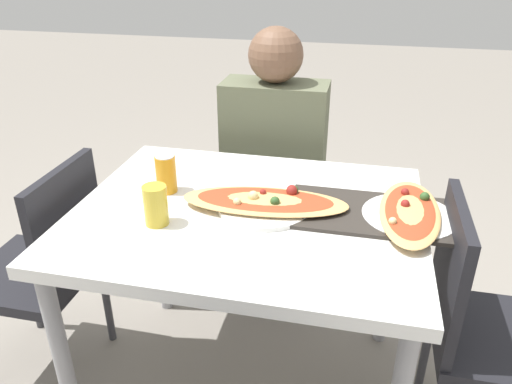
# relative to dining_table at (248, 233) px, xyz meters

# --- Properties ---
(dining_table) EXTENTS (1.06, 0.85, 0.76)m
(dining_table) POSITION_rel_dining_table_xyz_m (0.00, 0.00, 0.00)
(dining_table) COLOR white
(dining_table) RESTS_ON ground_plane
(chair_far_seated) EXTENTS (0.40, 0.40, 0.85)m
(chair_far_seated) POSITION_rel_dining_table_xyz_m (-0.04, 0.75, -0.19)
(chair_far_seated) COLOR black
(chair_far_seated) RESTS_ON ground_plane
(chair_side_left) EXTENTS (0.40, 0.40, 0.85)m
(chair_side_left) POSITION_rel_dining_table_xyz_m (-0.72, -0.05, -0.19)
(chair_side_left) COLOR black
(chair_side_left) RESTS_ON ground_plane
(chair_side_right) EXTENTS (0.40, 0.40, 0.85)m
(chair_side_right) POSITION_rel_dining_table_xyz_m (0.72, -0.03, -0.19)
(chair_side_right) COLOR black
(chair_side_right) RESTS_ON ground_plane
(person_seated) EXTENTS (0.43, 0.24, 1.20)m
(person_seated) POSITION_rel_dining_table_xyz_m (-0.04, 0.64, 0.03)
(person_seated) COLOR #2D2D38
(person_seated) RESTS_ON ground_plane
(pizza_main) EXTENTS (0.52, 0.29, 0.06)m
(pizza_main) POSITION_rel_dining_table_xyz_m (0.05, 0.02, 0.10)
(pizza_main) COLOR white
(pizza_main) RESTS_ON dining_table
(soda_can) EXTENTS (0.07, 0.07, 0.12)m
(soda_can) POSITION_rel_dining_table_xyz_m (-0.29, 0.07, 0.15)
(soda_can) COLOR orange
(soda_can) RESTS_ON dining_table
(drink_glass) EXTENTS (0.07, 0.07, 0.12)m
(drink_glass) POSITION_rel_dining_table_xyz_m (-0.24, -0.14, 0.14)
(drink_glass) COLOR gold
(drink_glass) RESTS_ON dining_table
(serving_tray) EXTENTS (0.48, 0.27, 0.01)m
(serving_tray) POSITION_rel_dining_table_xyz_m (0.36, 0.05, 0.09)
(serving_tray) COLOR #332D28
(serving_tray) RESTS_ON dining_table
(pizza_second) EXTENTS (0.27, 0.43, 0.05)m
(pizza_second) POSITION_rel_dining_table_xyz_m (0.48, 0.05, 0.10)
(pizza_second) COLOR white
(pizza_second) RESTS_ON dining_table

